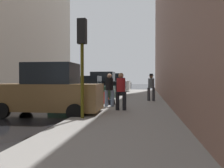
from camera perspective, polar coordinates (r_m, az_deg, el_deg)
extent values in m
plane|color=black|center=(12.22, -25.12, -6.23)|extent=(120.00, 120.00, 0.00)
cube|color=gray|center=(10.18, 4.37, -7.18)|extent=(4.00, 40.00, 0.15)
cube|color=brown|center=(9.79, -16.52, -3.18)|extent=(4.65, 1.97, 1.10)
cube|color=black|center=(9.68, -15.47, 2.58)|extent=(2.11, 1.62, 0.90)
cylinder|color=black|center=(11.32, -21.57, -5.16)|extent=(0.65, 0.24, 0.64)
cylinder|color=black|center=(9.76, -26.83, -6.23)|extent=(0.65, 0.24, 0.64)
cylinder|color=black|center=(10.22, -6.66, -5.77)|extent=(0.65, 0.24, 0.64)
cylinder|color=black|center=(8.47, -9.69, -7.25)|extent=(0.65, 0.24, 0.64)
cube|color=#193828|center=(14.75, -7.64, -2.16)|extent=(4.23, 1.91, 0.84)
cube|color=black|center=(14.67, -6.89, 0.75)|extent=(1.92, 1.60, 0.70)
cylinder|color=black|center=(16.06, -11.45, -3.22)|extent=(0.64, 0.23, 0.64)
cylinder|color=black|center=(14.34, -13.89, -3.77)|extent=(0.64, 0.23, 0.64)
cylinder|color=black|center=(15.38, -1.79, -3.39)|extent=(0.64, 0.23, 0.64)
cylinder|color=black|center=(13.57, -3.10, -4.02)|extent=(0.64, 0.23, 0.64)
cube|color=black|center=(20.43, -2.94, -0.83)|extent=(4.62, 1.88, 1.10)
cube|color=black|center=(20.38, -2.40, 1.92)|extent=(2.08, 1.58, 0.90)
cylinder|color=black|center=(21.71, -6.28, -2.04)|extent=(0.64, 0.23, 0.64)
cylinder|color=black|center=(19.95, -7.71, -2.33)|extent=(0.64, 0.23, 0.64)
cylinder|color=black|center=(21.10, 1.57, -2.12)|extent=(0.64, 0.23, 0.64)
cylinder|color=black|center=(19.28, 0.82, -2.45)|extent=(0.64, 0.23, 0.64)
cube|color=silver|center=(25.92, -0.41, -0.38)|extent=(4.65, 1.98, 1.10)
cube|color=black|center=(25.87, 0.03, 1.78)|extent=(2.12, 1.63, 0.90)
cylinder|color=black|center=(27.16, -3.14, -1.37)|extent=(0.65, 0.24, 0.64)
cylinder|color=black|center=(25.38, -4.12, -1.55)|extent=(0.65, 0.24, 0.64)
cylinder|color=black|center=(26.61, 3.13, -1.42)|extent=(0.65, 0.24, 0.64)
cylinder|color=black|center=(24.79, 2.58, -1.62)|extent=(0.65, 0.24, 0.64)
cube|color=slate|center=(31.48, 1.25, -0.33)|extent=(4.25, 1.95, 0.84)
cube|color=black|center=(31.44, 1.61, 1.04)|extent=(1.93, 1.61, 0.70)
cylinder|color=black|center=(32.57, -0.97, -0.93)|extent=(0.65, 0.24, 0.64)
cylinder|color=black|center=(30.76, -1.47, -1.06)|extent=(0.65, 0.24, 0.64)
cylinder|color=black|center=(32.29, 3.83, -0.95)|extent=(0.65, 0.24, 0.64)
cylinder|color=black|center=(30.46, 3.62, -1.08)|extent=(0.65, 0.24, 0.64)
cylinder|color=red|center=(12.66, -1.81, -3.92)|extent=(0.22, 0.22, 0.55)
sphere|color=red|center=(12.63, -1.81, -2.43)|extent=(0.20, 0.20, 0.20)
cylinder|color=red|center=(12.69, -2.52, -3.79)|extent=(0.10, 0.09, 0.09)
cylinder|color=red|center=(12.63, -1.09, -3.81)|extent=(0.10, 0.09, 0.09)
cylinder|color=#514C0F|center=(7.99, -7.80, 3.97)|extent=(0.12, 0.12, 3.60)
cube|color=black|center=(8.17, -7.83, 13.47)|extent=(0.32, 0.24, 0.90)
sphere|color=red|center=(8.36, -7.57, 15.17)|extent=(0.14, 0.14, 0.14)
sphere|color=yellow|center=(8.29, -7.56, 13.29)|extent=(0.14, 0.14, 0.14)
sphere|color=green|center=(8.24, -7.55, 11.38)|extent=(0.14, 0.14, 0.14)
cylinder|color=#728CB2|center=(11.35, -1.50, -3.76)|extent=(0.22, 0.22, 0.85)
cylinder|color=#728CB2|center=(11.39, 0.10, -3.74)|extent=(0.22, 0.22, 0.85)
cylinder|color=black|center=(11.33, -0.70, -0.05)|extent=(0.50, 0.50, 0.62)
sphere|color=tan|center=(11.33, -0.70, 2.13)|extent=(0.24, 0.24, 0.24)
cylinder|color=#333338|center=(14.57, 10.81, -2.67)|extent=(0.20, 0.20, 0.85)
cylinder|color=#333338|center=(14.53, 9.56, -2.68)|extent=(0.20, 0.20, 0.85)
cylinder|color=#4C5156|center=(14.52, 10.20, 0.22)|extent=(0.44, 0.44, 0.62)
sphere|color=#997051|center=(14.52, 10.21, 1.92)|extent=(0.24, 0.24, 0.24)
cylinder|color=black|center=(14.52, 10.21, 2.20)|extent=(0.34, 0.34, 0.02)
cylinder|color=black|center=(14.52, 10.21, 2.44)|extent=(0.23, 0.23, 0.11)
cylinder|color=black|center=(10.05, 1.44, -4.42)|extent=(0.18, 0.18, 0.85)
cylinder|color=black|center=(10.02, 3.26, -4.44)|extent=(0.18, 0.18, 0.85)
cylinder|color=#A51E23|center=(9.99, 2.35, -0.23)|extent=(0.40, 0.40, 0.62)
sphere|color=#997051|center=(9.99, 2.35, 2.24)|extent=(0.24, 0.24, 0.24)
cube|color=black|center=(12.27, -0.08, -4.72)|extent=(0.32, 0.44, 0.28)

